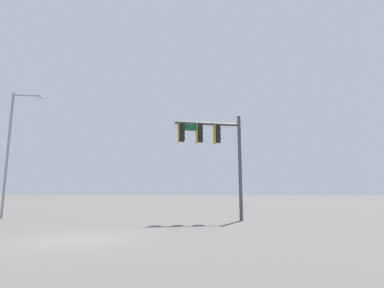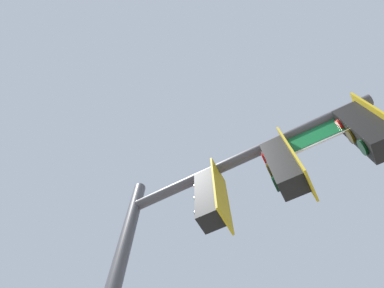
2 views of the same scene
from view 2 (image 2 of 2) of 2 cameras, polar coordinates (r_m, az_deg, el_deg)
name	(u,v)px [view 2 (image 2 of 2)]	position (r m, az deg, el deg)	size (l,w,h in m)	color
signal_pole_near	(227,218)	(4.10, 6.74, -13.87)	(4.28, 1.30, 6.75)	#47474C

